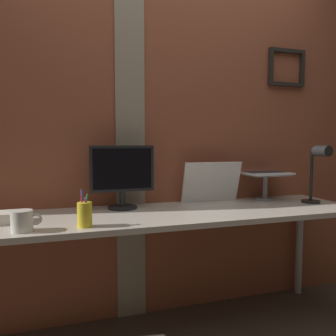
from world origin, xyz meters
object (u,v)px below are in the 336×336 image
(desk_lamp, at_px, (317,168))
(coffee_mug, at_px, (22,221))
(monitor, at_px, (122,172))
(laptop, at_px, (260,166))
(whiteboard_panel, at_px, (212,182))
(pen_cup, at_px, (85,214))

(desk_lamp, height_order, coffee_mug, desk_lamp)
(monitor, relative_size, laptop, 1.23)
(desk_lamp, xyz_separation_m, coffee_mug, (-1.77, -0.15, -0.19))
(laptop, xyz_separation_m, desk_lamp, (0.23, -0.31, 0.00))
(laptop, relative_size, coffee_mug, 2.36)
(laptop, xyz_separation_m, whiteboard_panel, (-0.40, -0.03, -0.10))
(whiteboard_panel, xyz_separation_m, coffee_mug, (-1.14, -0.43, -0.09))
(monitor, bearing_deg, coffee_mug, -143.22)
(monitor, xyz_separation_m, coffee_mug, (-0.52, -0.39, -0.17))
(whiteboard_panel, height_order, pen_cup, whiteboard_panel)
(laptop, bearing_deg, desk_lamp, -52.99)
(laptop, bearing_deg, monitor, -175.95)
(desk_lamp, bearing_deg, laptop, 127.01)
(laptop, xyz_separation_m, coffee_mug, (-1.54, -0.46, -0.19))
(monitor, distance_m, laptop, 1.02)
(whiteboard_panel, xyz_separation_m, desk_lamp, (0.63, -0.28, 0.10))
(pen_cup, xyz_separation_m, coffee_mug, (-0.27, -0.00, -0.01))
(monitor, relative_size, desk_lamp, 1.01)
(pen_cup, relative_size, coffee_mug, 1.32)
(laptop, height_order, desk_lamp, laptop)
(coffee_mug, bearing_deg, pen_cup, 0.06)
(whiteboard_panel, distance_m, pen_cup, 0.97)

